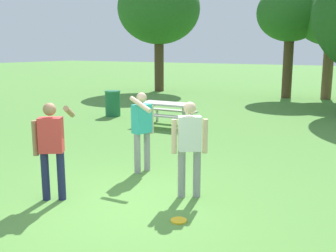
# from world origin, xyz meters

# --- Properties ---
(ground_plane) EXTENTS (120.00, 120.00, 0.00)m
(ground_plane) POSITION_xyz_m (0.00, 0.00, 0.00)
(ground_plane) COLOR #568E3D
(person_thrower) EXTENTS (0.52, 0.40, 1.64)m
(person_thrower) POSITION_xyz_m (0.81, 0.96, 0.94)
(person_thrower) COLOR gray
(person_thrower) RESTS_ON ground
(person_catcher) EXTENTS (0.52, 0.83, 1.64)m
(person_catcher) POSITION_xyz_m (-1.07, -0.32, 0.96)
(person_catcher) COLOR #1E234C
(person_catcher) RESTS_ON ground
(person_bystander) EXTENTS (0.64, 0.74, 1.64)m
(person_bystander) POSITION_xyz_m (-0.68, 1.72, 0.96)
(person_bystander) COLOR gray
(person_bystander) RESTS_ON ground
(frisbee) EXTENTS (0.24, 0.24, 0.03)m
(frisbee) POSITION_xyz_m (1.15, -0.01, 0.01)
(frisbee) COLOR yellow
(frisbee) RESTS_ON ground
(picnic_table_near) EXTENTS (1.76, 1.49, 0.77)m
(picnic_table_near) POSITION_xyz_m (-2.86, 6.20, 0.56)
(picnic_table_near) COLOR beige
(picnic_table_near) RESTS_ON ground
(trash_can_beside_table) EXTENTS (0.59, 0.59, 0.96)m
(trash_can_beside_table) POSITION_xyz_m (-5.61, 6.87, 0.48)
(trash_can_beside_table) COLOR #1E663D
(trash_can_beside_table) RESTS_ON ground
(tree_tall_left) EXTENTS (4.78, 4.78, 6.82)m
(tree_tall_left) POSITION_xyz_m (-9.00, 15.48, 4.75)
(tree_tall_left) COLOR #4C3823
(tree_tall_left) RESTS_ON ground
(tree_broad_center) EXTENTS (3.35, 3.35, 5.70)m
(tree_broad_center) POSITION_xyz_m (-1.55, 16.01, 4.21)
(tree_broad_center) COLOR #4C3823
(tree_broad_center) RESTS_ON ground
(tree_far_right) EXTENTS (3.55, 3.55, 5.67)m
(tree_far_right) POSITION_xyz_m (0.31, 16.51, 4.11)
(tree_far_right) COLOR brown
(tree_far_right) RESTS_ON ground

